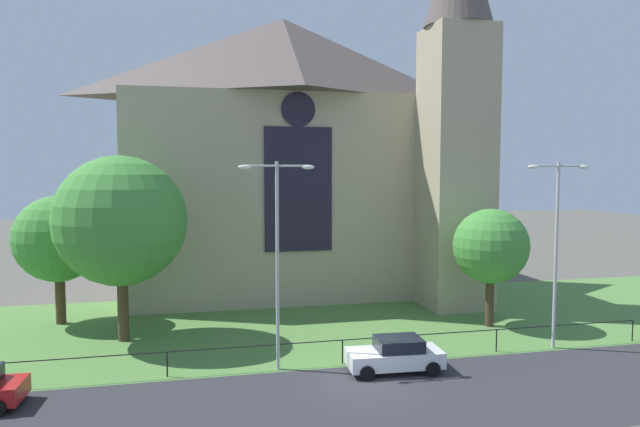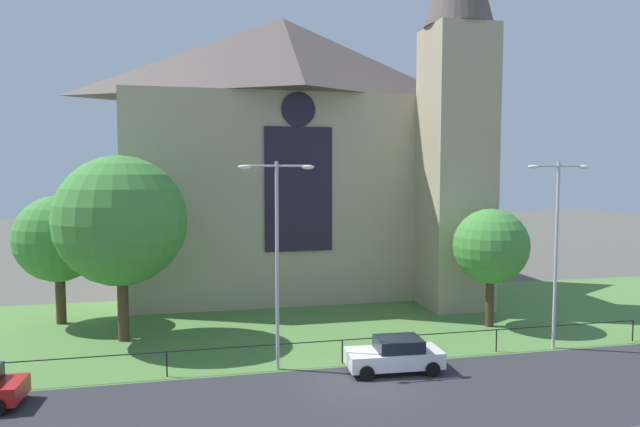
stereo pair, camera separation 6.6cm
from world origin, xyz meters
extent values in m
plane|color=#56544C|center=(0.00, 10.00, 0.00)|extent=(160.00, 160.00, 0.00)
cube|color=#2D2D33|center=(0.00, -2.00, 0.00)|extent=(120.00, 8.00, 0.01)
cube|color=#517F3D|center=(0.00, 8.00, 0.00)|extent=(120.00, 20.00, 0.01)
cube|color=tan|center=(-0.28, 19.67, 7.00)|extent=(22.00, 12.00, 14.00)
pyramid|color=#594C47|center=(-0.28, 19.67, 17.00)|extent=(22.00, 12.00, 6.00)
cube|color=black|center=(-0.28, 13.62, 7.70)|extent=(4.40, 0.16, 8.00)
cylinder|color=black|center=(-0.28, 13.62, 12.80)|extent=(2.20, 0.15, 2.20)
cube|color=tan|center=(9.72, 11.67, 9.00)|extent=(4.00, 4.00, 18.00)
cylinder|color=black|center=(-0.28, 2.50, 1.10)|extent=(31.44, 0.05, 0.05)
cylinder|color=black|center=(-8.14, 2.50, 0.55)|extent=(0.07, 0.07, 1.10)
cylinder|color=black|center=(-0.28, 2.50, 0.55)|extent=(0.06, 0.07, 1.10)
cylinder|color=black|center=(7.58, 2.50, 0.55)|extent=(0.06, 0.07, 1.10)
cylinder|color=black|center=(15.44, 2.50, 0.55)|extent=(0.07, 0.07, 1.10)
cylinder|color=#423021|center=(9.57, 6.76, 1.52)|extent=(0.47, 0.47, 3.04)
sphere|color=#428C38|center=(9.57, 6.76, 4.64)|extent=(4.27, 4.27, 4.27)
cylinder|color=#4C3823|center=(-10.59, 8.46, 1.90)|extent=(0.56, 0.56, 3.80)
sphere|color=#428C38|center=(-10.59, 8.46, 6.33)|extent=(6.76, 6.76, 6.76)
cylinder|color=#4C3823|center=(-14.55, 12.73, 1.56)|extent=(0.56, 0.56, 3.12)
sphere|color=#428C38|center=(-14.55, 12.73, 4.99)|extent=(4.99, 4.99, 4.99)
cylinder|color=#B2B2B7|center=(-3.31, 2.40, 4.66)|extent=(0.16, 0.16, 9.33)
cylinder|color=#B2B2B7|center=(-4.01, 2.40, 9.13)|extent=(1.40, 0.10, 0.10)
cylinder|color=#B2B2B7|center=(-2.61, 2.40, 9.13)|extent=(1.40, 0.10, 0.10)
ellipsoid|color=white|center=(-4.71, 2.40, 9.08)|extent=(0.57, 0.26, 0.20)
ellipsoid|color=white|center=(-1.91, 2.40, 9.08)|extent=(0.57, 0.26, 0.20)
cylinder|color=#B2B2B7|center=(10.68, 2.40, 4.68)|extent=(0.16, 0.16, 9.35)
cylinder|color=#B2B2B7|center=(9.98, 2.40, 9.15)|extent=(1.40, 0.10, 0.10)
cylinder|color=#B2B2B7|center=(11.38, 2.40, 9.15)|extent=(1.40, 0.10, 0.10)
ellipsoid|color=white|center=(9.28, 2.40, 9.10)|extent=(0.57, 0.26, 0.20)
ellipsoid|color=white|center=(12.08, 2.40, 9.10)|extent=(0.57, 0.26, 0.20)
cylinder|color=black|center=(-13.93, 1.53, 0.32)|extent=(0.65, 0.25, 0.64)
cube|color=silver|center=(1.70, 1.00, 0.61)|extent=(4.28, 2.01, 0.70)
cube|color=black|center=(1.90, 0.99, 1.23)|extent=(2.08, 1.70, 0.55)
cylinder|color=black|center=(0.19, 0.18, 0.32)|extent=(0.65, 0.25, 0.64)
cylinder|color=black|center=(0.28, 1.97, 0.32)|extent=(0.65, 0.25, 0.64)
cylinder|color=black|center=(3.13, 0.03, 0.32)|extent=(0.65, 0.25, 0.64)
cylinder|color=black|center=(3.22, 1.83, 0.32)|extent=(0.65, 0.25, 0.64)
camera|label=1|loc=(-6.94, -22.39, 8.96)|focal=31.92mm
camera|label=2|loc=(-6.87, -22.40, 8.96)|focal=31.92mm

